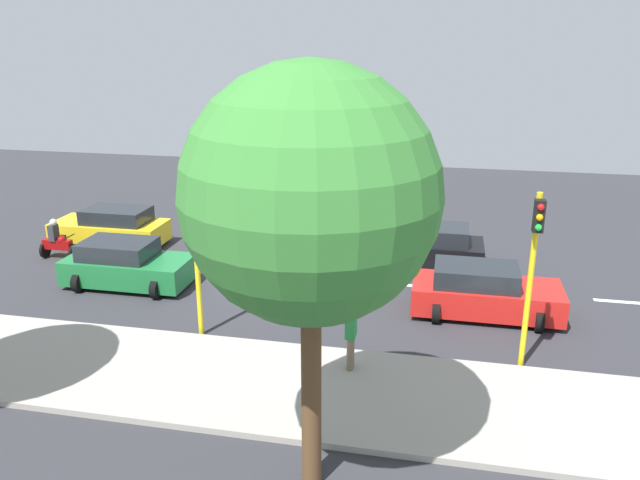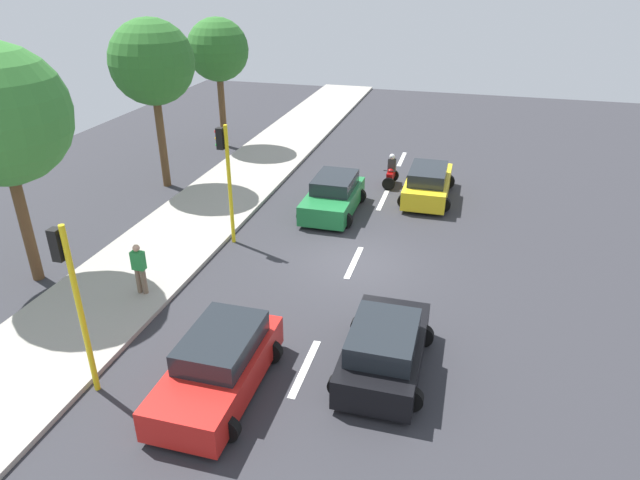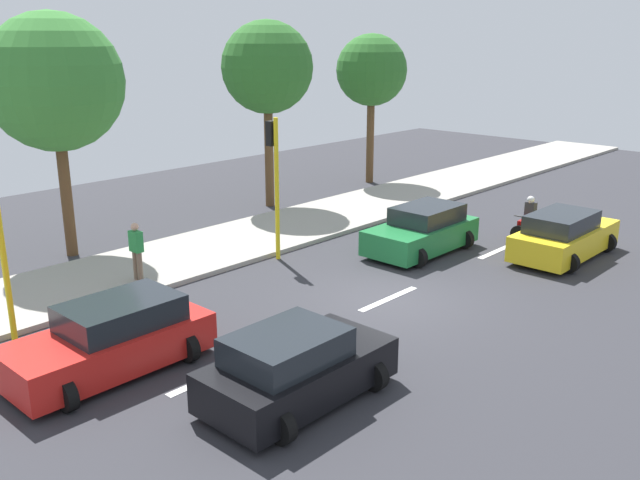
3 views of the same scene
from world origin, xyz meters
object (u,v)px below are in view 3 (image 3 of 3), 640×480
car_yellow_cab (564,236)px  motorcycle (528,221)px  car_green (422,231)px  traffic_light_midblock (274,168)px  street_tree_south (267,68)px  car_black (296,368)px  pedestrian_near_signal (137,250)px  street_tree_north (372,71)px  car_red (112,339)px  street_tree_center (54,83)px

car_yellow_cab → motorcycle: motorcycle is taller
motorcycle → car_green: bearing=63.9°
traffic_light_midblock → street_tree_south: (5.33, -4.73, 2.69)m
car_yellow_cab → motorcycle: size_ratio=2.87×
car_black → street_tree_south: 16.91m
pedestrian_near_signal → street_tree_north: 16.79m
car_green → pedestrian_near_signal: (4.14, 8.15, 0.35)m
car_yellow_cab → car_black: (-0.13, 12.32, -0.00)m
car_red → car_black: size_ratio=1.10×
motorcycle → street_tree_north: size_ratio=0.22×
car_red → street_tree_south: size_ratio=0.57×
car_green → street_tree_north: street_tree_north is taller
car_red → street_tree_center: street_tree_center is taller
car_black → traffic_light_midblock: 9.32m
car_black → street_tree_center: 12.99m
car_black → street_tree_south: (12.16, -10.67, 4.91)m
car_black → motorcycle: size_ratio=2.57×
pedestrian_near_signal → street_tree_south: size_ratio=0.23×
car_yellow_cab → pedestrian_near_signal: bearing=54.0°
car_red → traffic_light_midblock: bearing=-68.4°
street_tree_north → street_tree_center: size_ratio=0.91×
pedestrian_near_signal → traffic_light_midblock: bearing=-104.2°
motorcycle → street_tree_north: bearing=-20.3°
car_green → motorcycle: (-1.85, -3.77, -0.07)m
street_tree_north → street_tree_south: (0.02, 6.59, 0.35)m
pedestrian_near_signal → street_tree_north: size_ratio=0.24×
car_yellow_cab → street_tree_north: street_tree_north is taller
traffic_light_midblock → street_tree_south: 7.62m
street_tree_south → street_tree_center: street_tree_center is taller
motorcycle → traffic_light_midblock: (4.87, 7.55, 2.29)m
car_black → street_tree_center: (11.96, -1.66, 4.79)m
car_yellow_cab → street_tree_center: bearing=42.1°
car_red → pedestrian_near_signal: (4.16, -3.32, 0.35)m
car_red → street_tree_south: 15.77m
motorcycle → street_tree_south: size_ratio=0.20×
car_yellow_cab → motorcycle: (1.82, -1.17, -0.07)m
traffic_light_midblock → street_tree_north: street_tree_north is taller
street_tree_south → street_tree_center: bearing=91.3°
pedestrian_near_signal → street_tree_south: (4.22, -9.10, 4.56)m
motorcycle → pedestrian_near_signal: bearing=63.4°
car_green → street_tree_north: size_ratio=0.59×
car_red → street_tree_south: bearing=-56.0°
street_tree_north → street_tree_south: bearing=89.8°
car_black → street_tree_south: size_ratio=0.52×
car_red → traffic_light_midblock: traffic_light_midblock is taller
pedestrian_near_signal → traffic_light_midblock: 4.89m
car_yellow_cab → street_tree_center: (11.82, 10.67, 4.79)m
car_black → motorcycle: 13.64m
car_green → motorcycle: bearing=-116.1°
pedestrian_near_signal → street_tree_north: (4.20, -15.70, 4.21)m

